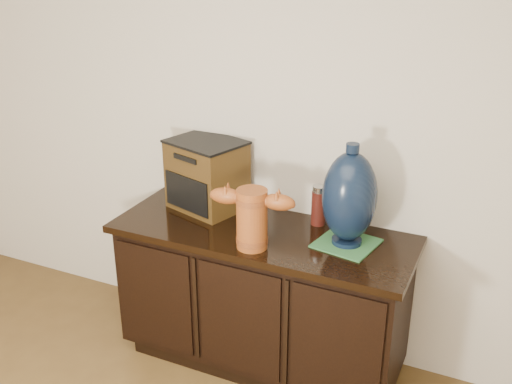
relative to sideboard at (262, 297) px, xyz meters
The scene contains 6 objects.
sideboard is the anchor object (origin of this frame).
terracotta_vessel 0.55m from the sideboard, 81.71° to the right, with size 0.40×0.16×0.28m.
tv_radio 0.68m from the sideboard, 159.72° to the left, with size 0.43×0.38×0.36m.
green_mat 0.55m from the sideboard, ahead, with size 0.25×0.25×0.01m, color #2C6234.
lamp_base 0.73m from the sideboard, ahead, with size 0.28×0.28×0.47m.
spray_can 0.55m from the sideboard, 40.86° to the left, with size 0.07×0.07×0.20m.
Camera 1 is at (1.05, -0.12, 2.04)m, focal length 42.00 mm.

